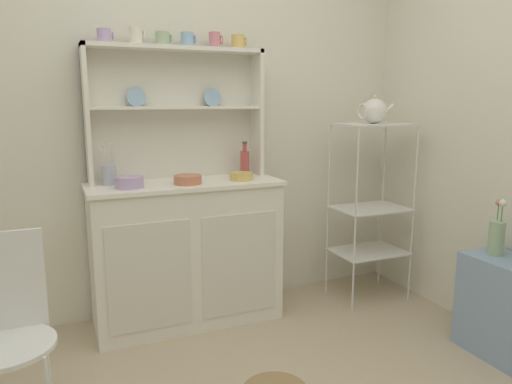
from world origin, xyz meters
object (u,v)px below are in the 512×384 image
Objects in this scene: hutch_cabinet at (187,251)px; utensil_jar at (109,174)px; bowl_mixing_large at (129,182)px; flower_vase at (497,235)px; porcelain_teapot at (374,111)px; side_shelf_blue at (509,310)px; hutch_shelf_unit at (175,104)px; cup_lilac_0 at (104,36)px; bakers_rack at (371,194)px; wire_chair at (4,323)px; jam_bottle at (245,162)px.

hutch_cabinet is 0.64m from utensil_jar.
bowl_mixing_large is 0.50× the size of flower_vase.
utensil_jar is 0.75× the size of flower_vase.
hutch_cabinet is 1.49m from porcelain_teapot.
hutch_shelf_unit is at bearing 138.59° from side_shelf_blue.
cup_lilac_0 is 0.38× the size of utensil_jar.
hutch_shelf_unit reaches higher than utensil_jar.
bakers_rack is 2.27m from wire_chair.
hutch_shelf_unit reaches higher than flower_vase.
hutch_cabinet is 1.80m from side_shelf_blue.
porcelain_teapot is at bearing -13.44° from wire_chair.
cup_lilac_0 reaches higher than hutch_cabinet.
porcelain_teapot is at bearing -14.73° from jam_bottle.
wire_chair is at bearing -133.09° from hutch_shelf_unit.
wire_chair is 3.94× the size of jam_bottle.
bowl_mixing_large is 0.67× the size of utensil_jar.
hutch_shelf_unit is at bearing 169.21° from jam_bottle.
flower_vase is at bearing -31.00° from cup_lilac_0.
utensil_jar reaches higher than side_shelf_blue.
hutch_cabinet is at bearing 12.58° from bowl_mixing_large.
bowl_mixing_large is at bearing 177.97° from bakers_rack.
cup_lilac_0 is at bearing 108.65° from bowl_mixing_large.
jam_bottle is at bearing -10.79° from hutch_shelf_unit.
hutch_shelf_unit is 1.24× the size of wire_chair.
jam_bottle is at bearing 165.30° from bakers_rack.
cup_lilac_0 is at bearing 63.61° from utensil_jar.
side_shelf_blue is at bearing -49.41° from jam_bottle.
hutch_shelf_unit is 11.83× the size of cup_lilac_0.
hutch_shelf_unit is 4.17× the size of porcelain_teapot.
side_shelf_blue is at bearing -41.41° from hutch_shelf_unit.
bakers_rack is at bearing -7.14° from utensil_jar.
jam_bottle is 0.92× the size of utensil_jar.
cup_lilac_0 is 2.37m from flower_vase.
bowl_mixing_large reaches higher than flower_vase.
jam_bottle is at bearing 130.59° from side_shelf_blue.
hutch_cabinet is 4.46× the size of porcelain_teapot.
flower_vase is at bearing -38.58° from hutch_shelf_unit.
hutch_cabinet is 4.82× the size of utensil_jar.
jam_bottle is 0.70× the size of flower_vase.
hutch_shelf_unit is 1.99× the size of side_shelf_blue.
cup_lilac_0 reaches higher than jam_bottle.
side_shelf_blue is (0.19, -0.96, -0.46)m from bakers_rack.
flower_vase is at bearing -46.34° from jam_bottle.
jam_bottle is at bearing 12.10° from bowl_mixing_large.
cup_lilac_0 reaches higher than hutch_shelf_unit.
utensil_jar is (-0.83, -0.01, -0.03)m from jam_bottle.
hutch_cabinet is 0.66m from jam_bottle.
cup_lilac_0 is 0.41× the size of jam_bottle.
hutch_cabinet reaches higher than wire_chair.
jam_bottle is (0.81, -0.04, -0.73)m from cup_lilac_0.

